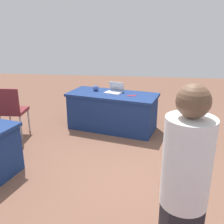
# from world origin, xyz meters

# --- Properties ---
(ground_plane) EXTENTS (14.40, 14.40, 0.00)m
(ground_plane) POSITION_xyz_m (0.00, 0.00, 0.00)
(ground_plane) COLOR brown
(table_foreground) EXTENTS (1.90, 1.18, 0.74)m
(table_foreground) POSITION_xyz_m (0.30, -1.63, 0.37)
(table_foreground) COLOR navy
(table_foreground) RESTS_ON ground
(chair_tucked_right) EXTENTS (0.46, 0.46, 0.97)m
(chair_tucked_right) POSITION_xyz_m (2.12, -1.00, 0.56)
(chair_tucked_right) COLOR #9E9993
(chair_tucked_right) RESTS_ON ground
(person_presenter) EXTENTS (0.42, 0.42, 1.72)m
(person_presenter) POSITION_xyz_m (-0.61, 1.71, 0.96)
(person_presenter) COLOR #26262D
(person_presenter) RESTS_ON ground
(laptop_silver) EXTENTS (0.40, 0.39, 0.21)m
(laptop_silver) POSITION_xyz_m (0.27, -1.72, 0.78)
(laptop_silver) COLOR silver
(laptop_silver) RESTS_ON table_foreground
(yarn_ball) EXTENTS (0.12, 0.12, 0.12)m
(yarn_ball) POSITION_xyz_m (0.67, -1.81, 0.80)
(yarn_ball) COLOR #3F5999
(yarn_ball) RESTS_ON table_foreground
(scissors_red) EXTENTS (0.18, 0.08, 0.01)m
(scissors_red) POSITION_xyz_m (-0.09, -1.50, 0.75)
(scissors_red) COLOR red
(scissors_red) RESTS_ON table_foreground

